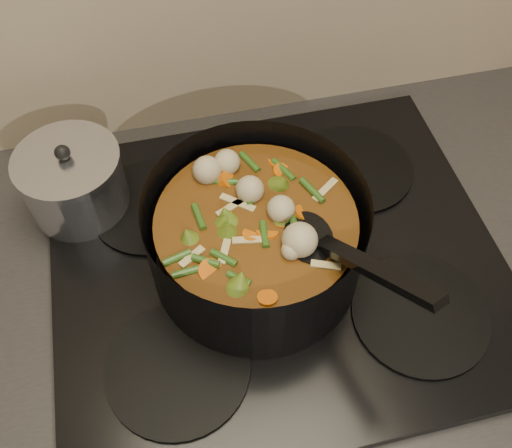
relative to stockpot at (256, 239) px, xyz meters
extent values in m
cube|color=brown|center=(0.03, 0.01, -0.57)|extent=(2.60, 0.60, 0.86)
cube|color=black|center=(0.03, 0.01, -0.11)|extent=(2.64, 0.64, 0.05)
cube|color=black|center=(0.03, 0.01, -0.08)|extent=(0.62, 0.54, 0.02)
cylinder|color=black|center=(-0.13, -0.12, -0.06)|extent=(0.18, 0.18, 0.01)
cylinder|color=black|center=(0.19, -0.12, -0.06)|extent=(0.18, 0.18, 0.01)
cylinder|color=black|center=(-0.13, 0.14, -0.06)|extent=(0.18, 0.18, 0.01)
cylinder|color=black|center=(0.19, 0.14, -0.06)|extent=(0.18, 0.18, 0.01)
cylinder|color=black|center=(0.00, 0.00, 0.00)|extent=(0.33, 0.33, 0.14)
cylinder|color=black|center=(0.00, 0.00, -0.06)|extent=(0.28, 0.28, 0.01)
cylinder|color=#653211|center=(0.00, 0.00, -0.01)|extent=(0.26, 0.26, 0.10)
cylinder|color=#D55A0A|center=(0.04, 0.00, 0.04)|extent=(0.03, 0.03, 0.03)
cylinder|color=#D55A0A|center=(0.04, 0.05, 0.04)|extent=(0.04, 0.04, 0.03)
cylinder|color=#D55A0A|center=(-0.02, 0.09, 0.04)|extent=(0.04, 0.04, 0.03)
cylinder|color=#D55A0A|center=(-0.05, 0.02, 0.04)|extent=(0.03, 0.03, 0.03)
cylinder|color=#D55A0A|center=(-0.07, -0.03, 0.04)|extent=(0.04, 0.03, 0.03)
cylinder|color=#D55A0A|center=(-0.01, -0.04, 0.04)|extent=(0.04, 0.04, 0.03)
cylinder|color=#D55A0A|center=(0.04, -0.05, 0.04)|extent=(0.03, 0.04, 0.03)
cylinder|color=#D55A0A|center=(0.10, 0.00, 0.04)|extent=(0.03, 0.03, 0.03)
cylinder|color=#D55A0A|center=(0.03, 0.04, 0.04)|extent=(0.04, 0.04, 0.03)
cylinder|color=#D55A0A|center=(-0.02, 0.08, 0.04)|extent=(0.04, 0.04, 0.03)
cylinder|color=#D55A0A|center=(-0.03, 0.02, 0.04)|extent=(0.03, 0.03, 0.03)
cylinder|color=#D55A0A|center=(-0.06, -0.03, 0.04)|extent=(0.04, 0.04, 0.03)
sphere|color=tan|center=(0.06, 0.00, 0.05)|extent=(0.04, 0.04, 0.04)
sphere|color=tan|center=(0.00, 0.06, 0.05)|extent=(0.04, 0.04, 0.04)
sphere|color=tan|center=(-0.06, -0.01, 0.05)|extent=(0.04, 0.04, 0.04)
sphere|color=tan|center=(0.01, -0.06, 0.05)|extent=(0.04, 0.04, 0.04)
sphere|color=tan|center=(0.06, 0.01, 0.05)|extent=(0.04, 0.04, 0.04)
cone|color=olive|center=(-0.06, -0.05, 0.05)|extent=(0.04, 0.04, 0.03)
cone|color=olive|center=(0.03, -0.07, 0.05)|extent=(0.04, 0.04, 0.03)
cone|color=olive|center=(0.08, 0.00, 0.05)|extent=(0.04, 0.04, 0.03)
cone|color=olive|center=(0.02, 0.08, 0.05)|extent=(0.04, 0.04, 0.03)
cone|color=olive|center=(-0.07, 0.04, 0.05)|extent=(0.04, 0.04, 0.03)
cone|color=olive|center=(-0.06, -0.05, 0.05)|extent=(0.04, 0.04, 0.03)
cone|color=olive|center=(0.03, -0.07, 0.05)|extent=(0.04, 0.04, 0.03)
cylinder|color=#37601C|center=(0.03, 0.03, 0.04)|extent=(0.01, 0.04, 0.01)
cylinder|color=#37601C|center=(-0.01, 0.10, 0.04)|extent=(0.03, 0.03, 0.01)
cylinder|color=#37601C|center=(-0.07, 0.04, 0.04)|extent=(0.04, 0.02, 0.01)
cylinder|color=#37601C|center=(-0.06, -0.02, 0.04)|extent=(0.02, 0.04, 0.01)
cylinder|color=#37601C|center=(-0.02, -0.04, 0.04)|extent=(0.02, 0.04, 0.01)
cylinder|color=#37601C|center=(0.04, -0.09, 0.04)|extent=(0.04, 0.02, 0.01)
cylinder|color=#37601C|center=(0.07, -0.02, 0.04)|extent=(0.03, 0.03, 0.01)
cylinder|color=#37601C|center=(0.05, 0.03, 0.04)|extent=(0.01, 0.04, 0.01)
cylinder|color=#37601C|center=(0.01, 0.04, 0.04)|extent=(0.04, 0.03, 0.01)
cylinder|color=#37601C|center=(-0.06, 0.08, 0.04)|extent=(0.04, 0.02, 0.01)
cylinder|color=#37601C|center=(-0.08, 0.00, 0.04)|extent=(0.02, 0.04, 0.01)
cylinder|color=#37601C|center=(-0.04, -0.04, 0.04)|extent=(0.03, 0.04, 0.01)
cylinder|color=#37601C|center=(0.00, -0.04, 0.04)|extent=(0.04, 0.02, 0.01)
cube|color=tan|center=(-0.06, 0.04, 0.04)|extent=(0.04, 0.01, 0.00)
cube|color=tan|center=(-0.06, -0.04, 0.04)|extent=(0.02, 0.04, 0.00)
cube|color=tan|center=(0.02, -0.06, 0.04)|extent=(0.04, 0.03, 0.00)
cube|color=tan|center=(0.07, 0.00, 0.04)|extent=(0.04, 0.03, 0.00)
cube|color=tan|center=(0.02, 0.07, 0.04)|extent=(0.03, 0.04, 0.00)
cube|color=tan|center=(-0.06, 0.04, 0.04)|extent=(0.04, 0.02, 0.00)
cube|color=tan|center=(-0.05, -0.05, 0.04)|extent=(0.01, 0.04, 0.00)
ellipsoid|color=black|center=(0.06, -0.04, 0.04)|extent=(0.06, 0.08, 0.01)
cube|color=black|center=(0.10, -0.13, 0.09)|extent=(0.08, 0.16, 0.10)
cylinder|color=silver|center=(-0.23, 0.17, -0.02)|extent=(0.14, 0.14, 0.09)
cylinder|color=silver|center=(-0.23, 0.17, 0.03)|extent=(0.15, 0.15, 0.01)
sphere|color=black|center=(-0.23, 0.17, 0.05)|extent=(0.02, 0.02, 0.02)
camera|label=1|loc=(-0.10, -0.40, 0.61)|focal=40.00mm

